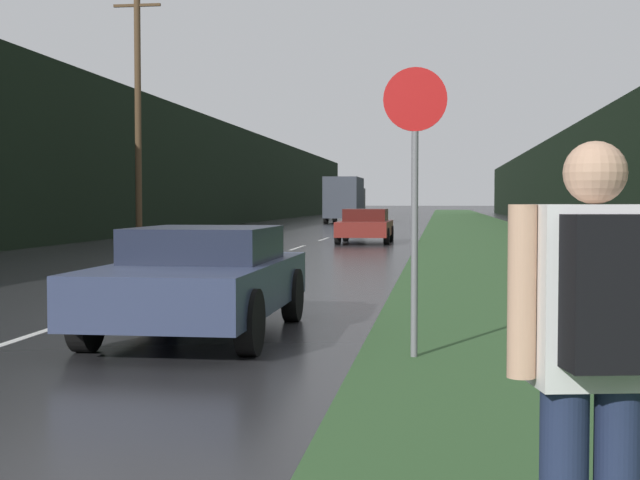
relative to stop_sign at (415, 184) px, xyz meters
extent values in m
cube|color=#33562D|center=(2.42, 31.65, -1.77)|extent=(6.00, 240.00, 0.02)
cube|color=silver|center=(-4.59, 7.06, -1.78)|extent=(0.12, 3.00, 0.01)
cube|color=silver|center=(-4.59, 14.06, -1.78)|extent=(0.12, 3.00, 0.01)
cube|color=silver|center=(-4.59, 21.06, -1.78)|extent=(0.12, 3.00, 0.01)
cube|color=silver|center=(-4.59, 28.06, -1.78)|extent=(0.12, 3.00, 0.01)
cube|color=black|center=(-14.59, 41.65, 1.59)|extent=(2.00, 140.00, 6.74)
cube|color=black|center=(8.42, 41.65, 1.10)|extent=(2.00, 140.00, 5.77)
cylinder|color=#4C3823|center=(-10.95, 23.13, 2.91)|extent=(0.24, 0.24, 9.37)
cube|color=#4C3823|center=(-10.95, 23.13, 7.09)|extent=(1.80, 0.10, 0.10)
cylinder|color=slate|center=(0.00, 0.00, -0.63)|extent=(0.07, 0.07, 2.31)
cylinder|color=#B71414|center=(0.00, 0.00, 0.85)|extent=(0.65, 0.02, 0.65)
cube|color=white|center=(0.81, -5.73, -0.52)|extent=(0.46, 0.32, 0.67)
sphere|color=tan|center=(0.81, -5.73, -0.07)|extent=(0.23, 0.23, 0.23)
cylinder|color=tan|center=(0.55, -5.78, -0.50)|extent=(0.10, 0.10, 0.63)
cube|color=black|center=(0.85, -5.93, -0.49)|extent=(0.37, 0.24, 0.53)
cube|color=#2D3856|center=(-2.58, 1.28, -1.18)|extent=(1.87, 4.36, 0.56)
cube|color=#1B2134|center=(-2.58, 1.49, -0.70)|extent=(1.59, 1.96, 0.41)
cylinder|color=black|center=(-1.69, -0.07, -1.43)|extent=(0.20, 0.70, 0.70)
cylinder|color=black|center=(-3.47, -0.07, -1.43)|extent=(0.20, 0.70, 0.70)
cylinder|color=black|center=(-1.69, 2.63, -1.43)|extent=(0.20, 0.70, 0.70)
cylinder|color=black|center=(-3.47, 2.63, -1.43)|extent=(0.20, 0.70, 0.70)
cube|color=maroon|center=(-2.58, 24.96, -1.22)|extent=(1.90, 4.54, 0.56)
cube|color=#40120F|center=(-2.58, 25.19, -0.71)|extent=(1.61, 2.04, 0.46)
cylinder|color=black|center=(-1.68, 23.55, -1.47)|extent=(0.20, 0.62, 0.62)
cylinder|color=black|center=(-3.48, 23.55, -1.47)|extent=(0.20, 0.62, 0.62)
cylinder|color=black|center=(-1.68, 26.37, -1.47)|extent=(0.20, 0.62, 0.62)
cylinder|color=black|center=(-3.48, 26.37, -1.47)|extent=(0.20, 0.62, 0.62)
cube|color=black|center=(-6.59, 58.56, -0.30)|extent=(2.24, 2.10, 2.16)
cube|color=#333842|center=(-6.59, 54.54, 0.06)|extent=(2.35, 5.94, 2.88)
cylinder|color=black|center=(-7.71, 58.35, -1.33)|extent=(0.28, 0.90, 0.90)
cylinder|color=black|center=(-5.47, 58.35, -1.33)|extent=(0.28, 0.90, 0.90)
cylinder|color=black|center=(-7.71, 53.06, -1.33)|extent=(0.28, 0.90, 0.90)
cylinder|color=black|center=(-5.47, 53.06, -1.33)|extent=(0.28, 0.90, 0.90)
camera|label=1|loc=(0.25, -9.06, -0.17)|focal=50.00mm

